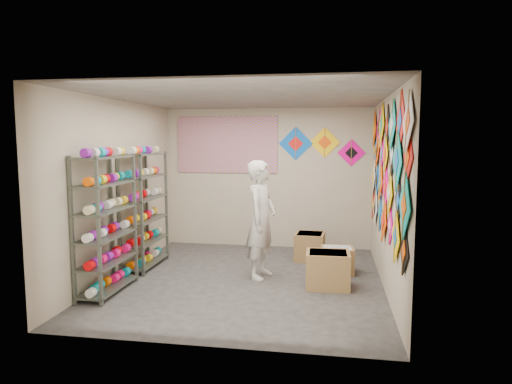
% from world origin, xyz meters
% --- Properties ---
extents(ground, '(4.50, 4.50, 0.00)m').
position_xyz_m(ground, '(0.00, 0.00, 0.00)').
color(ground, '#2D2A27').
extents(room_walls, '(4.50, 4.50, 4.50)m').
position_xyz_m(room_walls, '(0.00, 0.00, 1.64)').
color(room_walls, tan).
rests_on(room_walls, ground).
extents(shelf_rack_front, '(0.40, 1.10, 1.90)m').
position_xyz_m(shelf_rack_front, '(-1.78, -0.85, 0.95)').
color(shelf_rack_front, '#4C5147').
rests_on(shelf_rack_front, ground).
extents(shelf_rack_back, '(0.40, 1.10, 1.90)m').
position_xyz_m(shelf_rack_back, '(-1.78, 0.45, 0.95)').
color(shelf_rack_back, '#4C5147').
rests_on(shelf_rack_back, ground).
extents(string_spools, '(0.12, 2.36, 0.12)m').
position_xyz_m(string_spools, '(-1.78, -0.20, 1.05)').
color(string_spools, '#FF0C65').
rests_on(string_spools, ground).
extents(kite_wall_display, '(0.06, 4.29, 2.02)m').
position_xyz_m(kite_wall_display, '(1.98, 0.01, 1.69)').
color(kite_wall_display, black).
rests_on(kite_wall_display, room_walls).
extents(back_wall_kites, '(1.64, 0.02, 0.76)m').
position_xyz_m(back_wall_kites, '(1.01, 2.24, 1.99)').
color(back_wall_kites, blue).
rests_on(back_wall_kites, room_walls).
extents(poster, '(2.00, 0.01, 1.10)m').
position_xyz_m(poster, '(-0.80, 2.23, 2.00)').
color(poster, '#7B4CA5').
rests_on(poster, room_walls).
extents(shopkeeper, '(0.83, 0.70, 1.79)m').
position_xyz_m(shopkeeper, '(0.20, 0.19, 0.89)').
color(shopkeeper, beige).
rests_on(shopkeeper, ground).
extents(carton_a, '(0.63, 0.53, 0.51)m').
position_xyz_m(carton_a, '(1.21, -0.14, 0.26)').
color(carton_a, olive).
rests_on(carton_a, ground).
extents(carton_b, '(0.53, 0.44, 0.41)m').
position_xyz_m(carton_b, '(1.35, 0.60, 0.21)').
color(carton_b, olive).
rests_on(carton_b, ground).
extents(carton_c, '(0.52, 0.57, 0.47)m').
position_xyz_m(carton_c, '(0.88, 1.33, 0.24)').
color(carton_c, olive).
rests_on(carton_c, ground).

